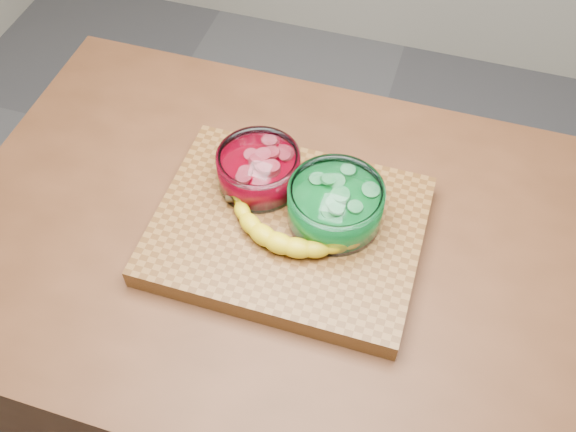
% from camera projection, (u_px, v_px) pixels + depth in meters
% --- Properties ---
extents(ground, '(3.50, 3.50, 0.00)m').
position_uv_depth(ground, '(288.00, 417.00, 1.84)').
color(ground, '#5D5D62').
rests_on(ground, ground).
extents(counter, '(1.20, 0.80, 0.90)m').
position_uv_depth(counter, '(288.00, 349.00, 1.48)').
color(counter, '#522D18').
rests_on(counter, ground).
extents(cutting_board, '(0.45, 0.35, 0.04)m').
position_uv_depth(cutting_board, '(288.00, 230.00, 1.10)').
color(cutting_board, brown).
rests_on(cutting_board, counter).
extents(bowl_red, '(0.15, 0.15, 0.07)m').
position_uv_depth(bowl_red, '(259.00, 169.00, 1.12)').
color(bowl_red, white).
rests_on(bowl_red, cutting_board).
extents(bowl_green, '(0.16, 0.16, 0.07)m').
position_uv_depth(bowl_green, '(335.00, 205.00, 1.06)').
color(bowl_green, white).
rests_on(bowl_green, cutting_board).
extents(banana, '(0.26, 0.13, 0.04)m').
position_uv_depth(banana, '(290.00, 228.00, 1.06)').
color(banana, gold).
rests_on(banana, cutting_board).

